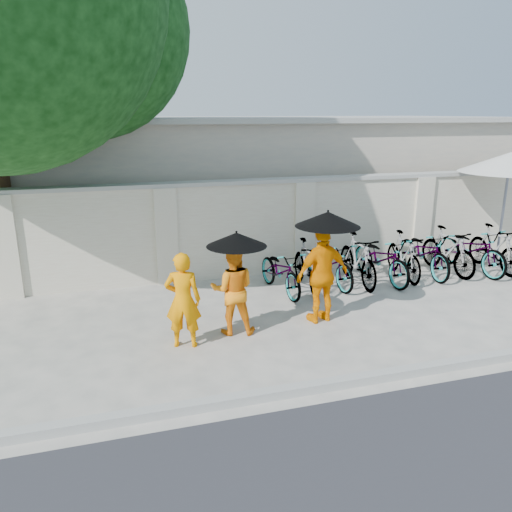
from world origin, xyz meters
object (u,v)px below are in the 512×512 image
object	(u,v)px
monk_left	(183,300)
patio_umbrella	(510,164)
monk_right	(322,275)
monk_center	(233,290)

from	to	relation	value
monk_left	patio_umbrella	size ratio (longest dim) A/B	0.57
monk_left	monk_right	bearing A→B (deg)	-157.94
monk_center	monk_left	bearing A→B (deg)	30.63
monk_center	patio_umbrella	distance (m)	7.28
monk_left	patio_umbrella	xyz separation A→B (m)	(7.67, 2.16, 1.60)
monk_left	patio_umbrella	bearing A→B (deg)	-149.09
monk_left	monk_right	xyz separation A→B (m)	(2.38, 0.29, 0.09)
monk_right	monk_left	bearing A→B (deg)	-3.18
monk_center	monk_right	world-z (taller)	monk_right
monk_left	monk_right	world-z (taller)	monk_right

